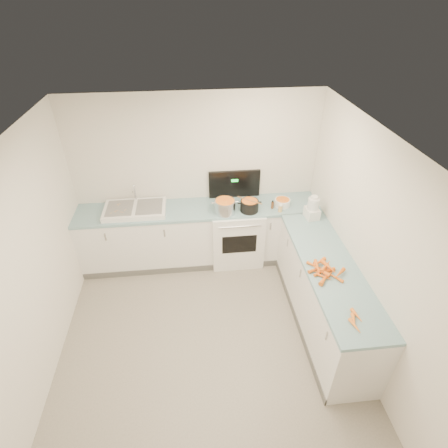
{
  "coord_description": "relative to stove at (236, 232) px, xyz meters",
  "views": [
    {
      "loc": [
        -0.1,
        -2.57,
        3.62
      ],
      "look_at": [
        0.3,
        1.1,
        1.05
      ],
      "focal_mm": 28.0,
      "sensor_mm": 36.0,
      "label": 1
    }
  ],
  "objects": [
    {
      "name": "floor",
      "position": [
        -0.55,
        -1.69,
        -0.47
      ],
      "size": [
        3.5,
        4.0,
        0.0
      ],
      "primitive_type": null,
      "color": "gray",
      "rests_on": "ground"
    },
    {
      "name": "ceiling",
      "position": [
        -0.55,
        -1.69,
        2.03
      ],
      "size": [
        3.5,
        4.0,
        0.0
      ],
      "primitive_type": null,
      "rotation": [
        3.14,
        0.0,
        0.0
      ],
      "color": "silver",
      "rests_on": "ground"
    },
    {
      "name": "wall_back",
      "position": [
        -0.55,
        0.31,
        0.78
      ],
      "size": [
        3.5,
        0.0,
        2.5
      ],
      "primitive_type": null,
      "rotation": [
        1.57,
        0.0,
        0.0
      ],
      "color": "silver",
      "rests_on": "ground"
    },
    {
      "name": "wall_left",
      "position": [
        -2.3,
        -1.69,
        0.78
      ],
      "size": [
        0.0,
        4.0,
        2.5
      ],
      "primitive_type": null,
      "rotation": [
        1.57,
        0.0,
        1.57
      ],
      "color": "silver",
      "rests_on": "ground"
    },
    {
      "name": "wall_right",
      "position": [
        1.2,
        -1.69,
        0.78
      ],
      "size": [
        0.0,
        4.0,
        2.5
      ],
      "primitive_type": null,
      "rotation": [
        1.57,
        0.0,
        -1.57
      ],
      "color": "silver",
      "rests_on": "ground"
    },
    {
      "name": "counter_back",
      "position": [
        -0.55,
        0.01,
        -0.0
      ],
      "size": [
        3.5,
        0.62,
        0.94
      ],
      "color": "white",
      "rests_on": "ground"
    },
    {
      "name": "counter_right",
      "position": [
        0.9,
        -1.39,
        -0.0
      ],
      "size": [
        0.62,
        2.2,
        0.94
      ],
      "color": "white",
      "rests_on": "ground"
    },
    {
      "name": "stove",
      "position": [
        0.0,
        0.0,
        0.0
      ],
      "size": [
        0.76,
        0.65,
        1.36
      ],
      "color": "white",
      "rests_on": "ground"
    },
    {
      "name": "sink",
      "position": [
        -1.45,
        0.02,
        0.5
      ],
      "size": [
        0.86,
        0.52,
        0.31
      ],
      "color": "white",
      "rests_on": "counter_back"
    },
    {
      "name": "steel_pot",
      "position": [
        -0.19,
        -0.15,
        0.55
      ],
      "size": [
        0.35,
        0.35,
        0.22
      ],
      "primitive_type": "cylinder",
      "rotation": [
        0.0,
        0.0,
        -0.21
      ],
      "color": "silver",
      "rests_on": "stove"
    },
    {
      "name": "black_pot",
      "position": [
        0.16,
        -0.14,
        0.54
      ],
      "size": [
        0.26,
        0.26,
        0.18
      ],
      "primitive_type": "cylinder",
      "rotation": [
        0.0,
        0.0,
        -0.0
      ],
      "color": "black",
      "rests_on": "stove"
    },
    {
      "name": "wooden_spoon",
      "position": [
        0.16,
        -0.14,
        0.64
      ],
      "size": [
        0.31,
        0.25,
        0.02
      ],
      "primitive_type": "cylinder",
      "rotation": [
        1.57,
        0.0,
        0.91
      ],
      "color": "#AD7A47",
      "rests_on": "black_pot"
    },
    {
      "name": "mixing_bowl",
      "position": [
        0.66,
        -0.05,
        0.52
      ],
      "size": [
        0.23,
        0.23,
        0.1
      ],
      "primitive_type": "cylinder",
      "rotation": [
        0.0,
        0.0,
        -0.0
      ],
      "color": "white",
      "rests_on": "counter_back"
    },
    {
      "name": "extract_bottle",
      "position": [
        0.5,
        -0.11,
        0.52
      ],
      "size": [
        0.04,
        0.04,
        0.1
      ],
      "primitive_type": "cylinder",
      "color": "#593319",
      "rests_on": "counter_back"
    },
    {
      "name": "spice_jar",
      "position": [
        0.59,
        -0.2,
        0.51
      ],
      "size": [
        0.06,
        0.06,
        0.1
      ],
      "primitive_type": "cylinder",
      "color": "#E5B266",
      "rests_on": "counter_back"
    },
    {
      "name": "food_processor",
      "position": [
        0.98,
        -0.4,
        0.61
      ],
      "size": [
        0.19,
        0.22,
        0.34
      ],
      "color": "white",
      "rests_on": "counter_right"
    },
    {
      "name": "carrot_pile",
      "position": [
        0.77,
        -1.5,
        0.5
      ],
      "size": [
        0.42,
        0.43,
        0.1
      ],
      "color": "orange",
      "rests_on": "counter_right"
    },
    {
      "name": "peeled_carrots",
      "position": [
        0.84,
        -2.2,
        0.49
      ],
      "size": [
        0.14,
        0.29,
        0.04
      ],
      "color": "orange",
      "rests_on": "counter_right"
    },
    {
      "name": "peelings",
      "position": [
        -1.65,
        -0.02,
        0.54
      ],
      "size": [
        0.22,
        0.26,
        0.01
      ],
      "color": "tan",
      "rests_on": "sink"
    }
  ]
}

